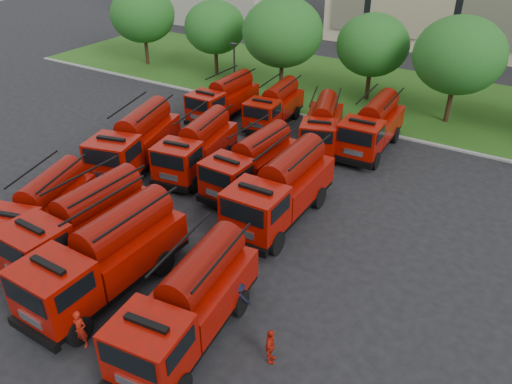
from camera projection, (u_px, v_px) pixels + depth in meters
ground at (212, 249)px, 24.82m from camera, size 140.00×140.00×0.00m
lawn at (385, 95)px, 43.83m from camera, size 70.00×16.00×0.12m
curb at (350, 126)px, 37.89m from camera, size 70.00×0.30×0.14m
tree_0 at (143, 15)px, 49.10m from camera, size 6.30×6.30×7.70m
tree_1 at (215, 27)px, 46.50m from camera, size 5.71×5.71×6.98m
tree_2 at (282, 32)px, 41.40m from camera, size 6.72×6.72×8.22m
tree_3 at (373, 45)px, 40.44m from camera, size 5.88×5.88×7.19m
tree_4 at (459, 55)px, 35.94m from camera, size 6.55×6.55×8.01m
lamp_post_0 at (234, 71)px, 40.41m from camera, size 0.60×0.25×5.11m
fire_truck_0 at (41, 209)px, 25.11m from camera, size 4.20×7.25×3.13m
fire_truck_1 at (82, 223)px, 23.74m from camera, size 2.94×7.65×3.45m
fire_truck_2 at (106, 256)px, 21.43m from camera, size 3.03×8.02×3.63m
fire_truck_3 at (189, 303)px, 19.10m from camera, size 3.45×7.78×3.43m
fire_truck_4 at (136, 141)px, 31.50m from camera, size 4.60×8.31×3.59m
fire_truck_5 at (197, 146)px, 31.22m from camera, size 3.53×7.45×3.26m
fire_truck_6 at (251, 162)px, 29.31m from camera, size 2.89×7.26×3.26m
fire_truck_7 at (282, 188)px, 26.32m from camera, size 3.02×8.06×3.65m
fire_truck_8 at (224, 98)px, 38.68m from camera, size 2.62×6.96×3.15m
fire_truck_9 at (275, 105)px, 37.62m from camera, size 2.87×6.76×3.00m
fire_truck_10 at (322, 125)px, 34.34m from camera, size 4.33×7.16×3.09m
fire_truck_11 at (372, 126)px, 33.76m from camera, size 2.97×7.55×3.39m
firefighter_0 at (83, 345)px, 19.53m from camera, size 0.73×0.62×1.72m
firefighter_2 at (270, 361)px, 18.87m from camera, size 0.79×1.04×1.57m
firefighter_3 at (238, 314)px, 21.00m from camera, size 1.22×0.89×1.69m
firefighter_4 at (98, 212)px, 27.76m from camera, size 1.01×0.99×1.75m
firefighter_5 at (250, 247)px, 24.98m from camera, size 1.76×0.98×1.80m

